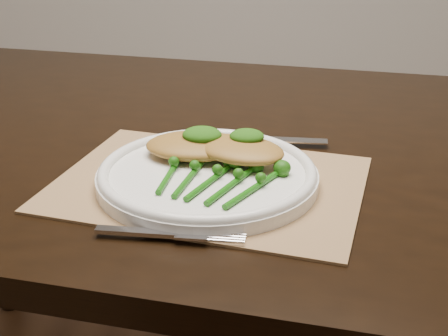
# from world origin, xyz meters

# --- Properties ---
(dining_table) EXTENTS (1.72, 1.14, 0.75)m
(dining_table) POSITION_xyz_m (-0.15, 0.00, 0.38)
(dining_table) COLOR black
(dining_table) RESTS_ON ground
(placemat) EXTENTS (0.46, 0.38, 0.00)m
(placemat) POSITION_xyz_m (-0.15, -0.18, 0.75)
(placemat) COLOR #9B764E
(placemat) RESTS_ON dining_table
(dinner_plate) EXTENTS (0.30, 0.30, 0.03)m
(dinner_plate) POSITION_xyz_m (-0.15, -0.19, 0.77)
(dinner_plate) COLOR white
(dinner_plate) RESTS_ON placemat
(knife) EXTENTS (0.22, 0.03, 0.01)m
(knife) POSITION_xyz_m (-0.12, -0.03, 0.76)
(knife) COLOR silver
(knife) RESTS_ON placemat
(fork) EXTENTS (0.17, 0.02, 0.01)m
(fork) POSITION_xyz_m (-0.17, -0.33, 0.76)
(fork) COLOR silver
(fork) RESTS_ON placemat
(chicken_fillet_left) EXTENTS (0.14, 0.10, 0.03)m
(chicken_fillet_left) POSITION_xyz_m (-0.18, -0.13, 0.79)
(chicken_fillet_left) COLOR #A77730
(chicken_fillet_left) RESTS_ON dinner_plate
(chicken_fillet_right) EXTENTS (0.15, 0.13, 0.03)m
(chicken_fillet_right) POSITION_xyz_m (-0.11, -0.15, 0.79)
(chicken_fillet_right) COLOR #A77730
(chicken_fillet_right) RESTS_ON dinner_plate
(pesto_dollop_left) EXTENTS (0.06, 0.05, 0.02)m
(pesto_dollop_left) POSITION_xyz_m (-0.17, -0.13, 0.80)
(pesto_dollop_left) COLOR #154409
(pesto_dollop_left) RESTS_ON chicken_fillet_left
(pesto_dollop_right) EXTENTS (0.05, 0.04, 0.02)m
(pesto_dollop_right) POSITION_xyz_m (-0.11, -0.14, 0.80)
(pesto_dollop_right) COLOR #154409
(pesto_dollop_right) RESTS_ON chicken_fillet_right
(broccolini_bundle) EXTENTS (0.18, 0.19, 0.04)m
(broccolini_bundle) POSITION_xyz_m (-0.15, -0.22, 0.78)
(broccolini_bundle) COLOR #13550B
(broccolini_bundle) RESTS_ON dinner_plate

